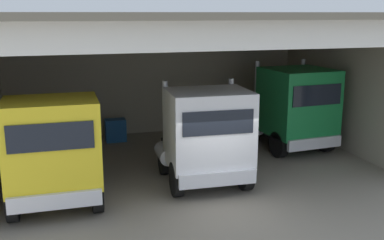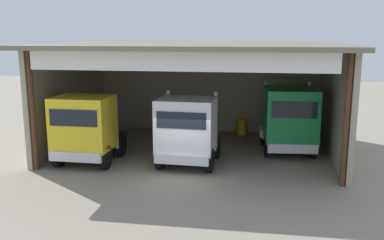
% 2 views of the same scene
% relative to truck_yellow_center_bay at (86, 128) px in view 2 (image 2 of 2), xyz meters
% --- Properties ---
extents(ground_plane, '(80.00, 80.00, 0.00)m').
position_rel_truck_yellow_center_bay_xyz_m(ground_plane, '(4.76, -1.40, -1.72)').
color(ground_plane, gray).
rests_on(ground_plane, ground).
extents(workshop_shed, '(14.52, 10.48, 5.62)m').
position_rel_truck_yellow_center_bay_xyz_m(workshop_shed, '(4.76, 4.04, 2.17)').
color(workshop_shed, '#9E937F').
rests_on(workshop_shed, ground).
extents(truck_yellow_center_bay, '(2.74, 4.54, 3.28)m').
position_rel_truck_yellow_center_bay_xyz_m(truck_yellow_center_bay, '(0.00, 0.00, 0.00)').
color(truck_yellow_center_bay, yellow).
rests_on(truck_yellow_center_bay, ground).
extents(truck_white_center_left_bay, '(2.78, 4.49, 3.41)m').
position_rel_truck_yellow_center_bay_xyz_m(truck_white_center_left_bay, '(4.78, 0.40, -0.01)').
color(truck_white_center_left_bay, white).
rests_on(truck_white_center_left_bay, ground).
extents(truck_green_yard_outside, '(2.92, 5.11, 3.64)m').
position_rel_truck_yellow_center_bay_xyz_m(truck_green_yard_outside, '(9.55, 3.28, 0.10)').
color(truck_green_yard_outside, '#197F3D').
rests_on(truck_green_yard_outside, ground).
extents(oil_drum, '(0.58, 0.58, 0.92)m').
position_rel_truck_yellow_center_bay_xyz_m(oil_drum, '(7.02, 7.12, -1.26)').
color(oil_drum, gold).
rests_on(oil_drum, ground).
extents(tool_cart, '(0.90, 0.60, 1.00)m').
position_rel_truck_yellow_center_bay_xyz_m(tool_cart, '(2.62, 6.63, -1.22)').
color(tool_cart, '#1E59A5').
rests_on(tool_cart, ground).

